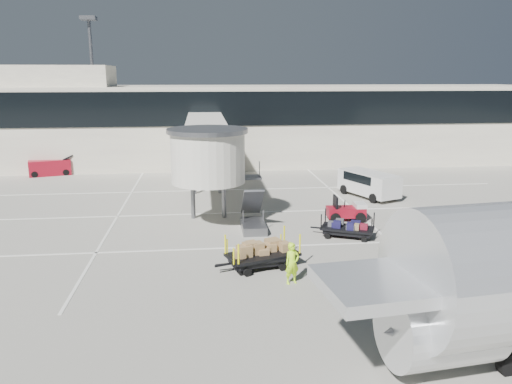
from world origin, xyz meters
TOP-DOWN VIEW (x-y plane):
  - ground at (0.00, 0.00)m, footprint 140.00×140.00m
  - lane_markings at (-0.67, 9.33)m, footprint 40.00×30.00m
  - terminal at (-0.35, 29.94)m, footprint 64.00×12.11m
  - jet_bridge at (-3.97, 12.26)m, footprint 5.70×20.40m
  - baggage_tug at (4.79, 6.51)m, footprint 2.49×1.64m
  - suitcase_cart at (3.84, 3.16)m, footprint 3.61×2.55m
  - box_cart_near at (-1.61, -0.92)m, footprint 4.23×2.76m
  - box_cart_far at (-1.75, -1.04)m, footprint 3.61×1.92m
  - ground_worker at (-0.49, -2.96)m, footprint 0.80×0.65m
  - minivan at (8.17, 12.62)m, footprint 3.83×5.42m
  - belt_loader at (-18.42, 24.01)m, footprint 4.15×2.49m

SIDE VIEW (x-z plane):
  - ground at x=0.00m, z-range 0.00..0.00m
  - lane_markings at x=-0.67m, z-range 0.00..0.02m
  - suitcase_cart at x=3.84m, z-range -0.20..1.21m
  - box_cart_far at x=-1.75m, z-range -0.14..1.24m
  - baggage_tug at x=4.79m, z-range -0.22..1.38m
  - box_cart_near at x=-1.61m, z-range -0.18..1.46m
  - belt_loader at x=-18.42m, z-range -0.22..1.66m
  - ground_worker at x=-0.49m, z-range 0.00..1.90m
  - minivan at x=8.17m, z-range 0.19..2.10m
  - terminal at x=-0.35m, z-range -3.49..11.71m
  - jet_bridge at x=-3.97m, z-range 1.27..7.30m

